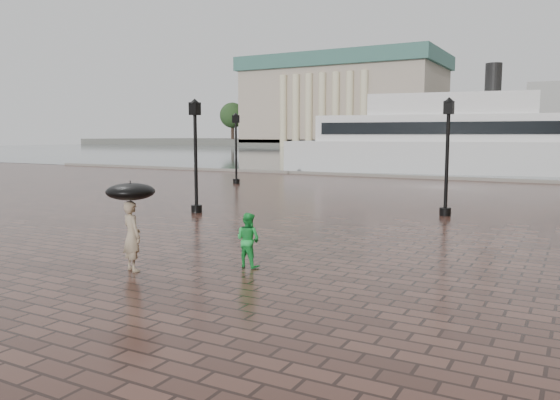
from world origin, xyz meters
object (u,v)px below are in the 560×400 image
at_px(child_pedestrian, 248,240).
at_px(ferry_near, 449,141).
at_px(street_lamps, 282,152).
at_px(adult_pedestrian, 132,236).

distance_m(child_pedestrian, ferry_near, 36.64).
bearing_deg(street_lamps, adult_pedestrian, -75.22).
bearing_deg(adult_pedestrian, ferry_near, -66.70).
bearing_deg(street_lamps, ferry_near, 83.58).
height_order(adult_pedestrian, ferry_near, ferry_near).
distance_m(street_lamps, child_pedestrian, 13.51).
height_order(child_pedestrian, ferry_near, ferry_near).
bearing_deg(child_pedestrian, street_lamps, -58.83).
distance_m(adult_pedestrian, ferry_near, 38.13).
xyz_separation_m(adult_pedestrian, ferry_near, (-0.88, 38.07, 1.87)).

